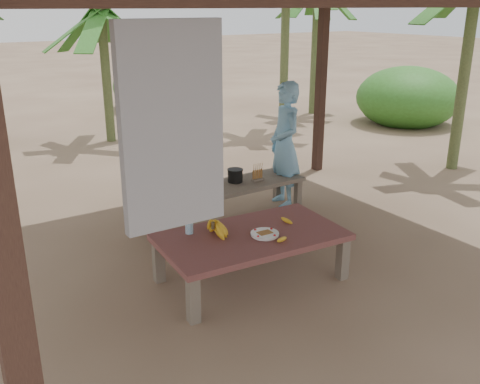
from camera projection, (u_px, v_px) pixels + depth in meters
ground at (260, 262)px, 5.78m from camera, size 80.00×80.00×0.00m
work_table at (251, 240)px, 5.26m from camera, size 1.87×1.13×0.50m
bench at (225, 190)px, 6.80m from camera, size 2.21×0.65×0.45m
ripe_banana_bunch at (213, 229)px, 5.16m from camera, size 0.29×0.25×0.17m
plate at (265, 234)px, 5.20m from camera, size 0.28×0.28×0.04m
loose_banana_front at (282, 239)px, 5.07m from camera, size 0.18×0.10×0.04m
loose_banana_side at (287, 221)px, 5.51m from camera, size 0.06×0.16×0.04m
water_flask at (189, 222)px, 5.22m from camera, size 0.08×0.08×0.30m
green_banana_stalk at (193, 181)px, 6.48m from camera, size 0.29×0.29×0.32m
cooking_pot at (235, 176)px, 6.93m from camera, size 0.19×0.19×0.16m
skewer_rack at (257, 172)px, 6.96m from camera, size 0.18×0.08×0.24m
woman at (285, 145)px, 7.18m from camera, size 0.55×0.70×1.70m
banana_plant_n at (102, 23)px, 10.18m from camera, size 1.80×1.80×2.79m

